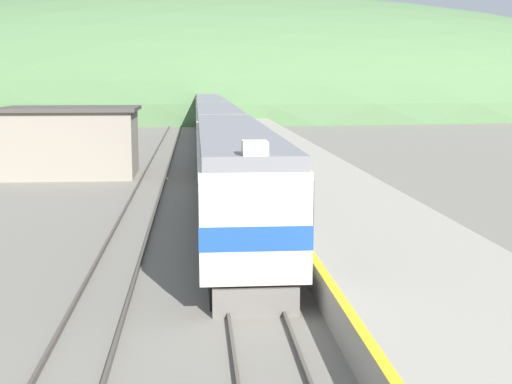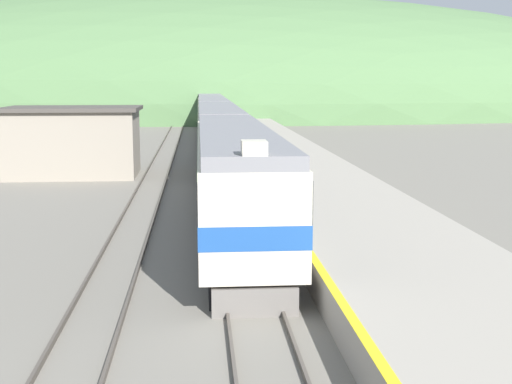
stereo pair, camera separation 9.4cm
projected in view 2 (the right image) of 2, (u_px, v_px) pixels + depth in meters
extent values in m
cube|color=#4C443D|center=(206.00, 142.00, 67.73)|extent=(0.08, 180.00, 0.16)
cube|color=#4C443D|center=(221.00, 142.00, 67.84)|extent=(0.08, 180.00, 0.16)
cube|color=#4C443D|center=(163.00, 143.00, 67.40)|extent=(0.08, 180.00, 0.16)
cube|color=#4C443D|center=(178.00, 143.00, 67.52)|extent=(0.08, 180.00, 0.16)
cube|color=#9E9689|center=(290.00, 162.00, 48.41)|extent=(6.06, 140.00, 1.00)
cube|color=yellow|center=(247.00, 155.00, 48.10)|extent=(0.24, 140.00, 0.01)
ellipsoid|color=#517547|center=(206.00, 111.00, 133.31)|extent=(192.37, 86.57, 42.28)
cube|color=gray|center=(73.00, 144.00, 44.58)|extent=(7.85, 5.06, 4.11)
cube|color=#47423D|center=(72.00, 109.00, 44.24)|extent=(8.35, 5.56, 0.24)
cube|color=black|center=(235.00, 222.00, 28.38)|extent=(2.37, 19.39, 0.85)
cube|color=beige|center=(235.00, 175.00, 28.08)|extent=(2.89, 20.63, 2.92)
cube|color=#1E4C99|center=(235.00, 181.00, 28.12)|extent=(2.92, 20.65, 0.64)
cube|color=black|center=(235.00, 159.00, 27.98)|extent=(2.91, 19.39, 0.88)
cube|color=slate|center=(235.00, 133.00, 27.82)|extent=(2.71, 20.63, 0.40)
cube|color=black|center=(252.00, 198.00, 18.94)|extent=(2.93, 2.20, 1.17)
cube|color=beige|center=(254.00, 148.00, 18.05)|extent=(0.64, 0.80, 0.36)
cube|color=slate|center=(255.00, 301.00, 18.43)|extent=(2.25, 0.40, 0.77)
cube|color=black|center=(219.00, 160.00, 50.14)|extent=(2.37, 20.47, 0.85)
cube|color=beige|center=(219.00, 133.00, 49.84)|extent=(2.89, 21.78, 2.92)
cube|color=#1E4C99|center=(219.00, 136.00, 49.88)|extent=(2.92, 21.80, 0.64)
cube|color=black|center=(219.00, 124.00, 49.74)|extent=(2.91, 20.47, 0.88)
cube|color=slate|center=(219.00, 109.00, 49.58)|extent=(2.71, 21.78, 0.40)
cube|color=black|center=(213.00, 135.00, 72.46)|extent=(2.37, 20.47, 0.85)
cube|color=beige|center=(212.00, 116.00, 72.16)|extent=(2.89, 21.78, 2.92)
cube|color=#1E4C99|center=(212.00, 118.00, 72.20)|extent=(2.92, 21.80, 0.64)
cube|color=black|center=(212.00, 110.00, 72.06)|extent=(2.91, 20.47, 0.88)
cube|color=slate|center=(212.00, 100.00, 71.90)|extent=(2.71, 21.78, 0.40)
cube|color=black|center=(209.00, 121.00, 94.79)|extent=(2.37, 20.47, 0.85)
cube|color=beige|center=(209.00, 107.00, 94.49)|extent=(2.89, 21.78, 2.92)
cube|color=#1E4C99|center=(209.00, 109.00, 94.52)|extent=(2.92, 21.80, 0.64)
cube|color=black|center=(209.00, 102.00, 94.39)|extent=(2.91, 20.47, 0.88)
cube|color=slate|center=(209.00, 95.00, 94.23)|extent=(2.71, 21.78, 0.40)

